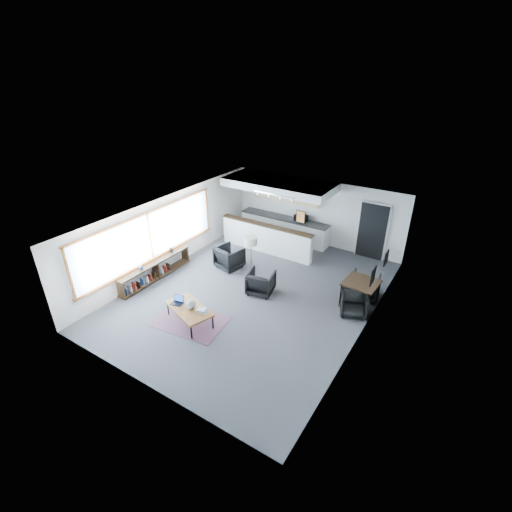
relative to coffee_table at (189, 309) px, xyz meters
The scene contains 21 objects.
room 2.47m from the coffee_table, 71.12° to the left, with size 7.02×9.02×2.62m.
window 3.17m from the coffee_table, 154.54° to the left, with size 0.10×5.95×1.66m.
console 2.80m from the coffee_table, 155.85° to the left, with size 0.35×3.00×0.80m.
kitchenette 5.99m from the coffee_table, 94.36° to the left, with size 4.20×1.96×2.60m.
doorway 7.31m from the coffee_table, 65.24° to the left, with size 1.10×0.12×2.15m.
track_light 4.87m from the coffee_table, 87.92° to the left, with size 1.60×0.07×0.15m.
wall_art_lower 5.07m from the coffee_table, 31.57° to the left, with size 0.03×0.38×0.48m.
wall_art_upper 5.84m from the coffee_table, 42.70° to the left, with size 0.03×0.34×0.44m.
kilim_rug 0.43m from the coffee_table, 90.00° to the right, with size 2.13×1.58×0.01m.
coffee_table is the anchor object (origin of this frame).
laptop 0.44m from the coffee_table, behind, with size 0.37×0.33×0.23m.
ceramic_pot 0.19m from the coffee_table, ahead, with size 0.27×0.27×0.27m.
book_stack 0.43m from the coffee_table, ahead, with size 0.33×0.29×0.09m.
coaster 0.27m from the coffee_table, 82.05° to the right, with size 0.11×0.11×0.01m.
armchair_left 3.30m from the coffee_table, 106.11° to the left, with size 0.83×0.78×0.86m, color black.
armchair_right 2.53m from the coffee_table, 69.22° to the left, with size 0.78×0.73×0.81m, color black.
floor_lamp 3.17m from the coffee_table, 88.68° to the left, with size 0.48×0.48×1.47m.
dining_table 5.05m from the coffee_table, 41.89° to the left, with size 1.01×1.01×0.81m.
dining_chair_near 4.70m from the coffee_table, 37.05° to the left, with size 0.62×0.58×0.64m, color black.
dining_chair_far 5.39m from the coffee_table, 45.92° to the left, with size 0.70×0.66×0.72m, color black.
microwave 6.38m from the coffee_table, 87.37° to the left, with size 0.49×0.27×0.33m, color black.
Camera 1 is at (5.35, -8.33, 6.54)m, focal length 26.00 mm.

